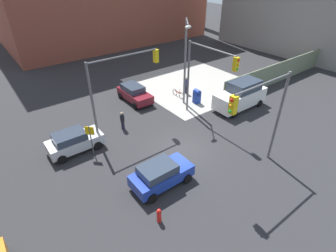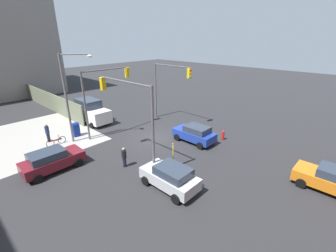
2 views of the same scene
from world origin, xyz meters
name	(u,v)px [view 1 (image 1 of 2)]	position (x,y,z in m)	size (l,w,h in m)	color
ground_plane	(181,150)	(0.00, 0.00, 0.00)	(120.00, 120.00, 0.00)	#28282B
sidewalk_corner	(191,83)	(9.00, 9.00, 0.01)	(12.00, 12.00, 0.01)	#9E9B93
construction_fence	(285,70)	(18.59, 3.20, 1.20)	(21.17, 0.12, 2.40)	slate
traffic_signal_nw_corner	(119,80)	(-2.22, 4.50, 4.66)	(5.92, 0.36, 6.50)	#59595B
traffic_signal_se_corner	(263,109)	(2.49, -4.50, 4.62)	(5.29, 0.36, 6.50)	#59595B
traffic_signal_ne_corner	(205,69)	(4.50, 2.47, 4.62)	(0.36, 5.33, 6.50)	#59595B
street_lamp_corner	(186,58)	(4.97, 5.51, 4.70)	(1.85, 2.17, 8.00)	slate
warning_sign_two_way	(90,136)	(-5.40, 3.51, 1.64)	(0.48, 0.48, 2.40)	#4C4C4C
mailbox_blue	(197,96)	(6.20, 5.00, 0.76)	(0.56, 0.64, 1.43)	navy
fire_hydrant	(159,215)	(-5.00, -4.20, 0.49)	(0.26, 0.26, 0.94)	red
sedan_silver	(74,141)	(-6.29, 4.75, 0.84)	(3.94, 2.02, 1.62)	#B7BABF
sedan_blue	(161,174)	(-3.27, -1.98, 0.84)	(3.95, 2.02, 1.62)	#1E389E
coupe_maroon	(134,93)	(1.51, 9.11, 0.84)	(2.02, 4.23, 1.62)	maroon
van_white_delivery	(241,95)	(8.86, 1.80, 1.28)	(5.40, 2.32, 2.62)	white
pedestrian_crossing	(186,85)	(6.80, 7.40, 0.94)	(0.36, 0.36, 1.80)	navy
pedestrian_waiting	(122,120)	(-2.00, 5.20, 0.83)	(0.36, 0.36, 1.61)	black
bicycle_leaning_on_fence	(178,94)	(5.60, 7.20, 0.35)	(0.05, 1.75, 0.97)	black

